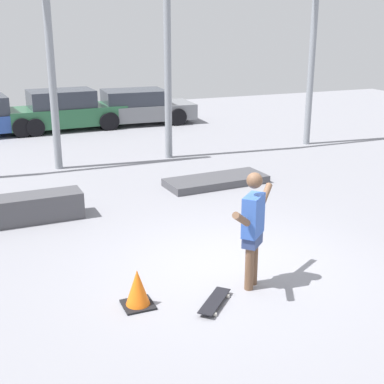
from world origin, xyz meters
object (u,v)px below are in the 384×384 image
(manual_pad, at_px, (216,181))
(parked_car_green, at_px, (65,111))
(skateboarder, at_px, (253,225))
(skateboard, at_px, (214,301))
(parked_car_grey, at_px, (137,107))
(grind_box, at_px, (24,209))
(traffic_cone, at_px, (138,289))

(manual_pad, distance_m, parked_car_green, 8.60)
(skateboarder, bearing_deg, skateboard, 159.41)
(manual_pad, height_order, parked_car_green, parked_car_green)
(skateboarder, relative_size, parked_car_grey, 0.42)
(grind_box, distance_m, manual_pad, 4.59)
(skateboarder, height_order, traffic_cone, skateboarder)
(traffic_cone, bearing_deg, skateboarder, -3.12)
(skateboard, xyz_separation_m, parked_car_green, (0.30, 13.50, 0.61))
(parked_car_green, xyz_separation_m, traffic_cone, (-1.28, -13.11, -0.41))
(grind_box, distance_m, parked_car_green, 9.46)
(skateboard, xyz_separation_m, parked_car_grey, (3.02, 13.60, 0.56))
(skateboarder, bearing_deg, parked_car_green, 49.06)
(grind_box, xyz_separation_m, parked_car_grey, (5.10, 9.25, 0.36))
(skateboarder, xyz_separation_m, traffic_cone, (-1.71, 0.09, -0.71))
(manual_pad, relative_size, traffic_cone, 4.54)
(manual_pad, bearing_deg, traffic_cone, -125.43)
(grind_box, height_order, parked_car_grey, parked_car_grey)
(manual_pad, distance_m, traffic_cone, 5.89)
(grind_box, bearing_deg, manual_pad, 10.44)
(grind_box, distance_m, traffic_cone, 4.11)
(skateboarder, height_order, manual_pad, skateboarder)
(skateboard, distance_m, traffic_cone, 1.08)
(parked_car_grey, distance_m, traffic_cone, 13.81)
(parked_car_green, relative_size, traffic_cone, 7.64)
(manual_pad, relative_size, parked_car_green, 0.59)
(skateboard, distance_m, grind_box, 4.83)
(skateboard, height_order, parked_car_green, parked_car_green)
(skateboarder, bearing_deg, manual_pad, 27.99)
(grind_box, distance_m, parked_car_grey, 10.57)
(skateboarder, distance_m, manual_pad, 5.25)
(skateboard, relative_size, parked_car_green, 0.17)
(skateboard, height_order, manual_pad, manual_pad)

